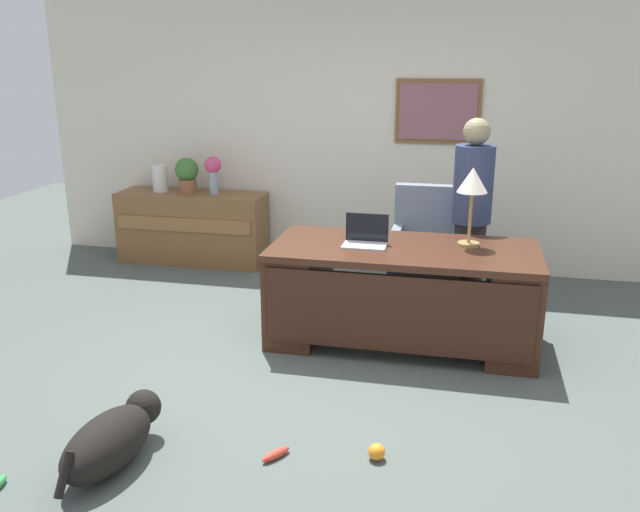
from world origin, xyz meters
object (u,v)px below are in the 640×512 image
at_px(armchair, 427,252).
at_px(vase_empty, 160,178).
at_px(desk, 402,291).
at_px(potted_plant, 187,174).
at_px(credenza, 193,227).
at_px(person_standing, 471,215).
at_px(vase_with_flowers, 213,170).
at_px(dog_toy_plush, 276,454).
at_px(dog_toy_ball, 377,452).
at_px(desk_lamp, 472,185).
at_px(dog_lying, 112,439).
at_px(laptop, 366,238).

bearing_deg(armchair, vase_empty, 165.44).
distance_m(desk, potted_plant, 2.93).
xyz_separation_m(credenza, person_standing, (2.83, -0.83, 0.47)).
relative_size(vase_with_flowers, potted_plant, 1.06).
bearing_deg(dog_toy_plush, potted_plant, 119.95).
distance_m(armchair, vase_with_flowers, 2.40).
height_order(desk, potted_plant, potted_plant).
distance_m(credenza, dog_toy_ball, 3.99).
bearing_deg(desk_lamp, desk, -159.83).
xyz_separation_m(vase_with_flowers, dog_toy_ball, (2.14, -3.18, -0.94)).
bearing_deg(dog_lying, dog_toy_plush, 16.37).
bearing_deg(laptop, person_standing, 45.00).
height_order(armchair, desk_lamp, desk_lamp).
xyz_separation_m(desk, dog_toy_plush, (-0.50, -1.67, -0.39)).
xyz_separation_m(armchair, laptop, (-0.40, -0.86, 0.34)).
distance_m(person_standing, dog_toy_plush, 2.76).
bearing_deg(desk, vase_with_flowers, 142.52).
distance_m(desk, laptop, 0.49).
height_order(desk_lamp, potted_plant, desk_lamp).
relative_size(armchair, vase_with_flowers, 2.69).
height_order(vase_empty, potted_plant, potted_plant).
xyz_separation_m(desk, potted_plant, (-2.39, 1.61, 0.53)).
bearing_deg(credenza, dog_lying, -73.68).
distance_m(desk_lamp, vase_with_flowers, 2.95).
distance_m(dog_lying, vase_with_flowers, 3.71).
relative_size(desk_lamp, dog_toy_ball, 6.29).
height_order(person_standing, laptop, person_standing).
bearing_deg(vase_empty, desk, -30.91).
xyz_separation_m(dog_lying, potted_plant, (-1.06, 3.53, 0.78)).
height_order(armchair, dog_toy_ball, armchair).
bearing_deg(dog_lying, dog_toy_ball, 14.41).
relative_size(person_standing, vase_with_flowers, 4.26).
bearing_deg(armchair, vase_with_flowers, 161.80).
xyz_separation_m(person_standing, dog_toy_plush, (-0.97, -2.45, -0.81)).
relative_size(laptop, potted_plant, 0.89).
bearing_deg(potted_plant, desk_lamp, -26.87).
height_order(desk, dog_toy_ball, desk).
xyz_separation_m(armchair, dog_toy_ball, (-0.08, -2.45, -0.42)).
relative_size(credenza, person_standing, 0.94).
relative_size(potted_plant, dog_toy_ball, 3.90).
distance_m(armchair, vase_empty, 2.94).
distance_m(armchair, dog_toy_plush, 2.66).
height_order(credenza, vase_with_flowers, vase_with_flowers).
distance_m(desk, dog_lying, 2.34).
bearing_deg(desk, desk_lamp, 20.17).
bearing_deg(potted_plant, dog_toy_ball, -52.63).
bearing_deg(dog_toy_plush, laptop, 82.82).
distance_m(desk, armchair, 0.89).
bearing_deg(dog_lying, credenza, 106.32).
distance_m(dog_lying, vase_empty, 3.85).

